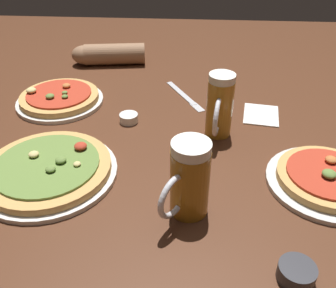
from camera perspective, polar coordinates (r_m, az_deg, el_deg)
The scene contains 11 objects.
ground_plane at distance 0.97m, azimuth 0.00°, elevation -1.70°, with size 2.40×2.40×0.03m, color #4C2816.
pizza_plate_near at distance 0.92m, azimuth 23.31°, elevation -4.96°, with size 0.27×0.27×0.05m.
pizza_plate_far at distance 1.23m, azimuth -16.38°, elevation 6.79°, with size 0.27×0.27×0.05m.
pizza_plate_side at distance 0.92m, azimuth -18.02°, elevation -3.78°, with size 0.32×0.32×0.05m.
beer_mug_dark at distance 0.74m, azimuth 3.18°, elevation -5.58°, with size 0.10×0.13×0.17m.
beer_mug_amber at distance 0.99m, azimuth 7.95°, elevation 5.72°, with size 0.07×0.13×0.18m.
ramekin_sauce at distance 1.09m, azimuth -6.07°, elevation 4.00°, with size 0.05×0.05×0.03m, color white.
ramekin_butter at distance 0.71m, azimuth 19.21°, elevation -18.25°, with size 0.07×0.07×0.03m, color #333338.
napkin_folded at distance 1.15m, azimuth 14.17°, elevation 4.48°, with size 0.10×0.13×0.01m, color white.
knife_right at distance 1.23m, azimuth 2.57°, elevation 7.46°, with size 0.13×0.21×0.01m.
diner_arm at distance 1.48m, azimuth -9.50°, elevation 13.49°, with size 0.28×0.11×0.08m.
Camera 1 is at (0.05, -0.78, 0.56)m, focal length 39.50 mm.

